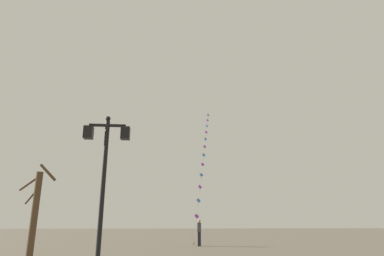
% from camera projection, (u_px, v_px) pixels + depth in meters
% --- Properties ---
extents(ground_plane, '(160.00, 160.00, 0.00)m').
position_uv_depth(ground_plane, '(166.00, 248.00, 20.25)').
color(ground_plane, '#756B5B').
extents(twin_lantern_lamp_post, '(1.44, 0.28, 4.77)m').
position_uv_depth(twin_lantern_lamp_post, '(105.00, 161.00, 10.24)').
color(twin_lantern_lamp_post, black).
rests_on(twin_lantern_lamp_post, ground_plane).
extents(kite_train, '(4.17, 20.14, 16.48)m').
position_uv_depth(kite_train, '(204.00, 155.00, 35.08)').
color(kite_train, brown).
rests_on(kite_train, ground_plane).
extents(kite_flyer, '(0.30, 0.62, 1.71)m').
position_uv_depth(kite_flyer, '(199.00, 232.00, 21.80)').
color(kite_flyer, '#1E1E2D').
rests_on(kite_flyer, ground_plane).
extents(bare_tree, '(1.68, 0.68, 3.98)m').
position_uv_depth(bare_tree, '(35.00, 211.00, 13.99)').
color(bare_tree, '#4C3826').
rests_on(bare_tree, ground_plane).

